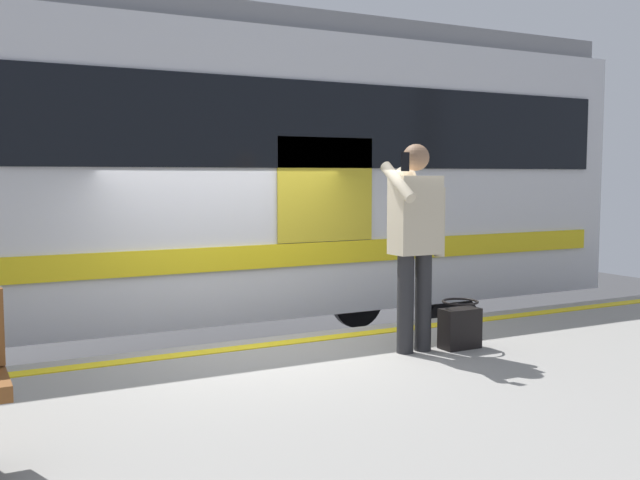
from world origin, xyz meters
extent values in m
plane|color=#3D3D3F|center=(0.00, 0.00, 0.00)|extent=(24.62, 24.62, 0.00)
cube|color=yellow|center=(0.00, 0.30, 0.98)|extent=(11.77, 0.16, 0.01)
cube|color=slate|center=(0.00, -1.49, 0.08)|extent=(15.61, 0.08, 0.16)
cube|color=slate|center=(0.00, -2.92, 0.08)|extent=(15.61, 0.08, 0.16)
cube|color=silver|center=(1.12, -2.21, 2.45)|extent=(12.77, 2.83, 3.01)
cube|color=gray|center=(1.12, -2.21, 4.08)|extent=(12.52, 2.60, 0.24)
cube|color=black|center=(1.12, -0.78, 2.98)|extent=(12.13, 0.03, 0.90)
cube|color=yellow|center=(1.12, -0.78, 1.63)|extent=(12.13, 0.03, 0.24)
cube|color=gold|center=(-1.12, -0.77, 2.30)|extent=(1.13, 0.02, 1.10)
cylinder|color=black|center=(-3.03, -1.08, 0.58)|extent=(0.84, 0.12, 0.84)
cylinder|color=black|center=(-3.03, -3.34, 0.58)|extent=(0.84, 0.12, 0.84)
cylinder|color=#262628|center=(-1.05, 1.08, 1.39)|extent=(0.14, 0.14, 0.82)
cylinder|color=#262628|center=(-0.87, 1.08, 1.39)|extent=(0.14, 0.14, 0.82)
cube|color=beige|center=(-0.96, 1.08, 2.13)|extent=(0.40, 0.24, 0.65)
sphere|color=beige|center=(-0.96, 0.92, 2.43)|extent=(0.20, 0.20, 0.20)
sphere|color=#997051|center=(-0.96, 1.08, 2.60)|extent=(0.22, 0.22, 0.22)
cylinder|color=beige|center=(-1.21, 1.08, 2.06)|extent=(0.09, 0.09, 0.58)
cylinder|color=beige|center=(-0.73, 1.16, 2.40)|extent=(0.09, 0.42, 0.33)
cube|color=black|center=(-0.73, 1.26, 2.56)|extent=(0.07, 0.02, 0.15)
cube|color=black|center=(-1.37, 1.17, 1.15)|extent=(0.34, 0.18, 0.34)
torus|color=black|center=(-1.37, 1.17, 1.38)|extent=(0.31, 0.31, 0.02)
camera|label=1|loc=(2.56, 6.07, 2.46)|focal=41.16mm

